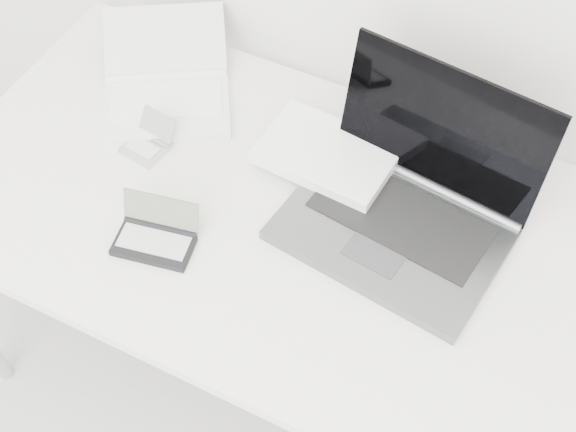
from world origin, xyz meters
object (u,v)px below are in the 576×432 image
at_px(laptop_large, 385,190).
at_px(desk, 309,238).
at_px(netbook_open_white, 166,88).
at_px(palmtop_charcoal, 156,236).

bearing_deg(laptop_large, desk, -126.99).
distance_m(netbook_open_white, palmtop_charcoal, 0.42).
height_order(desk, netbook_open_white, netbook_open_white).
height_order(desk, palmtop_charcoal, palmtop_charcoal).
distance_m(laptop_large, netbook_open_white, 0.58).
distance_m(desk, laptop_large, 0.19).
xyz_separation_m(laptop_large, palmtop_charcoal, (-0.37, -0.29, -0.03)).
xyz_separation_m(desk, palmtop_charcoal, (-0.26, -0.17, 0.06)).
height_order(laptop_large, netbook_open_white, laptop_large).
xyz_separation_m(laptop_large, netbook_open_white, (-0.57, 0.07, -0.02)).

